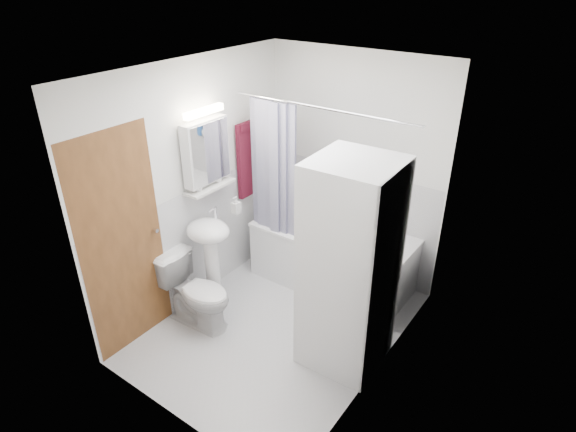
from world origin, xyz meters
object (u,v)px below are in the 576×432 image
Objects in this scene: sink at (210,244)px; washer_dryer at (349,267)px; toilet at (197,292)px; bathtub at (333,254)px.

sink is 1.45m from washer_dryer.
washer_dryer is at bearing -75.61° from toilet.
sink is at bearing -127.36° from bathtub.
bathtub is 0.90× the size of washer_dryer.
bathtub is 1.34m from sink.
sink reaches higher than bathtub.
toilet is (0.08, -0.29, -0.35)m from sink.
washer_dryer is at bearing -53.71° from bathtub.
sink reaches higher than toilet.
sink is 0.46m from toilet.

